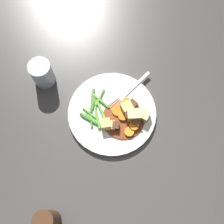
{
  "coord_description": "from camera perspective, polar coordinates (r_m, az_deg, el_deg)",
  "views": [
    {
      "loc": [
        0.07,
        -0.27,
        0.77
      ],
      "look_at": [
        0.0,
        0.0,
        0.01
      ],
      "focal_mm": 42.86,
      "sensor_mm": 36.0,
      "label": 1
    }
  ],
  "objects": [
    {
      "name": "green_bean_5",
      "position": [
        0.79,
        -4.47,
        -1.5
      ],
      "size": [
        0.03,
        0.05,
        0.01
      ],
      "primitive_type": "cylinder",
      "rotation": [
        0.0,
        1.57,
        5.08
      ],
      "color": "#4C8E33",
      "rests_on": "dinner_plate"
    },
    {
      "name": "meat_chunk_1",
      "position": [
        0.8,
        4.48,
        1.78
      ],
      "size": [
        0.03,
        0.03,
        0.02
      ],
      "primitive_type": "cube",
      "rotation": [
        0.0,
        0.0,
        1.09
      ],
      "color": "#56331E",
      "rests_on": "dinner_plate"
    },
    {
      "name": "stew_sauce",
      "position": [
        0.79,
        2.41,
        -1.5
      ],
      "size": [
        0.13,
        0.13,
        0.0
      ],
      "primitive_type": "cylinder",
      "color": "brown",
      "rests_on": "dinner_plate"
    },
    {
      "name": "green_bean_3",
      "position": [
        0.79,
        -3.92,
        -1.7
      ],
      "size": [
        0.06,
        0.03,
        0.01
      ],
      "primitive_type": "cylinder",
      "rotation": [
        0.0,
        1.57,
        5.9
      ],
      "color": "#599E38",
      "rests_on": "dinner_plate"
    },
    {
      "name": "meat_chunk_2",
      "position": [
        0.79,
        3.51,
        -0.48
      ],
      "size": [
        0.03,
        0.03,
        0.03
      ],
      "primitive_type": "cube",
      "rotation": [
        0.0,
        0.0,
        2.09
      ],
      "color": "#4C2B19",
      "rests_on": "dinner_plate"
    },
    {
      "name": "green_bean_2",
      "position": [
        0.8,
        -2.2,
        -0.0
      ],
      "size": [
        0.06,
        0.07,
        0.01
      ],
      "primitive_type": "cylinder",
      "rotation": [
        0.0,
        1.57,
        5.37
      ],
      "color": "#66AD42",
      "rests_on": "dinner_plate"
    },
    {
      "name": "meat_chunk_0",
      "position": [
        0.79,
        5.3,
        -1.83
      ],
      "size": [
        0.03,
        0.04,
        0.02
      ],
      "primitive_type": "cube",
      "rotation": [
        0.0,
        0.0,
        6.07
      ],
      "color": "brown",
      "rests_on": "dinner_plate"
    },
    {
      "name": "green_bean_4",
      "position": [
        0.79,
        -4.53,
        -1.65
      ],
      "size": [
        0.07,
        0.03,
        0.01
      ],
      "primitive_type": "cylinder",
      "rotation": [
        0.0,
        1.57,
        5.98
      ],
      "color": "#4C8E33",
      "rests_on": "dinner_plate"
    },
    {
      "name": "carrot_slice_1",
      "position": [
        0.78,
        3.69,
        -4.27
      ],
      "size": [
        0.04,
        0.04,
        0.01
      ],
      "primitive_type": "cylinder",
      "rotation": [
        0.0,
        0.0,
        5.48
      ],
      "color": "orange",
      "rests_on": "dinner_plate"
    },
    {
      "name": "fork",
      "position": [
        0.83,
        3.59,
        4.38
      ],
      "size": [
        0.1,
        0.16,
        0.0
      ],
      "color": "silver",
      "rests_on": "dinner_plate"
    },
    {
      "name": "green_bean_8",
      "position": [
        0.79,
        -4.82,
        -1.68
      ],
      "size": [
        0.05,
        0.02,
        0.01
      ],
      "primitive_type": "cylinder",
      "rotation": [
        0.0,
        1.57,
        6.0
      ],
      "color": "#4C8E33",
      "rests_on": "dinner_plate"
    },
    {
      "name": "pepper_mill",
      "position": [
        0.73,
        -13.62,
        -21.56
      ],
      "size": [
        0.05,
        0.05,
        0.1
      ],
      "primitive_type": "cylinder",
      "color": "#4C2D19",
      "rests_on": "ground_plane"
    },
    {
      "name": "green_bean_6",
      "position": [
        0.8,
        -4.6,
        -0.44
      ],
      "size": [
        0.06,
        0.03,
        0.01
      ],
      "primitive_type": "cylinder",
      "rotation": [
        0.0,
        1.57,
        5.88
      ],
      "color": "#599E38",
      "rests_on": "dinner_plate"
    },
    {
      "name": "green_bean_7",
      "position": [
        0.81,
        -4.25,
        2.46
      ],
      "size": [
        0.02,
        0.08,
        0.01
      ],
      "primitive_type": "cylinder",
      "rotation": [
        0.0,
        1.57,
        4.9
      ],
      "color": "#4C8E33",
      "rests_on": "dinner_plate"
    },
    {
      "name": "carrot_slice_0",
      "position": [
        0.79,
        2.38,
        -0.86
      ],
      "size": [
        0.04,
        0.04,
        0.01
      ],
      "primitive_type": "cylinder",
      "rotation": [
        0.0,
        0.0,
        5.09
      ],
      "color": "orange",
      "rests_on": "dinner_plate"
    },
    {
      "name": "water_glass",
      "position": [
        0.85,
        -14.68,
        8.0
      ],
      "size": [
        0.07,
        0.07,
        0.09
      ],
      "primitive_type": "cylinder",
      "color": "silver",
      "rests_on": "ground_plane"
    },
    {
      "name": "carrot_slice_4",
      "position": [
        0.8,
        1.22,
        0.29
      ],
      "size": [
        0.05,
        0.05,
        0.01
      ],
      "primitive_type": "cylinder",
      "rotation": [
        0.0,
        0.0,
        5.46
      ],
      "color": "orange",
      "rests_on": "dinner_plate"
    },
    {
      "name": "green_bean_9",
      "position": [
        0.82,
        -2.6,
        3.13
      ],
      "size": [
        0.02,
        0.06,
        0.01
      ],
      "primitive_type": "cylinder",
      "rotation": [
        0.0,
        1.57,
        4.55
      ],
      "color": "#66AD42",
      "rests_on": "dinner_plate"
    },
    {
      "name": "potato_chunk_1",
      "position": [
        0.78,
        4.58,
        -0.9
      ],
      "size": [
        0.05,
        0.04,
        0.04
      ],
      "primitive_type": "cube",
      "rotation": [
        0.0,
        0.0,
        1.88
      ],
      "color": "#EAD68C",
      "rests_on": "dinner_plate"
    },
    {
      "name": "carrot_slice_3",
      "position": [
        0.78,
        4.7,
        -3.0
      ],
      "size": [
        0.03,
        0.03,
        0.01
      ],
      "primitive_type": "cylinder",
      "rotation": [
        0.0,
        0.0,
        3.09
      ],
      "color": "orange",
      "rests_on": "dinner_plate"
    },
    {
      "name": "meat_chunk_3",
      "position": [
        0.78,
        0.8,
        -3.01
      ],
      "size": [
        0.02,
        0.02,
        0.02
      ],
      "primitive_type": "cube",
      "rotation": [
        0.0,
        0.0,
        1.71
      ],
      "color": "#56331E",
      "rests_on": "dinner_plate"
    },
    {
      "name": "potato_chunk_3",
      "position": [
        0.78,
        -0.37,
        -2.92
      ],
      "size": [
        0.03,
        0.03,
        0.02
      ],
      "primitive_type": "cube",
      "rotation": [
        0.0,
        0.0,
        0.3
      ],
      "color": "#DBBC6B",
      "rests_on": "dinner_plate"
    },
    {
      "name": "ground_plane",
      "position": [
        0.81,
        0.0,
        -0.35
      ],
      "size": [
        3.0,
        3.0,
        0.0
      ],
      "primitive_type": "plane",
      "color": "#423F3D"
    },
    {
      "name": "green_bean_11",
      "position": [
        0.81,
        -3.98,
        2.17
      ],
      "size": [
        0.01,
        0.05,
        0.01
      ],
      "primitive_type": "cylinder",
      "rotation": [
        0.0,
        1.57,
        4.85
      ],
      "color": "#4C8E33",
      "rests_on": "dinner_plate"
    },
    {
      "name": "green_bean_0",
      "position": [
        0.79,
        -3.03,
        -1.79
      ],
      "size": [
        0.03,
        0.05,
        0.01
      ],
      "primitive_type": "cylinder",
      "rotation": [
        0.0,
        1.57,
        5.17
      ],
      "color": "#66AD42",
      "rests_on": "dinner_plate"
    },
    {
      "name": "green_bean_1",
      "position": [
        0.81,
        -3.56,
        1.67
      ],
      "size": [
        0.03,
        0.06,
        0.01
      ],
      "primitive_type": "cylinder",
      "rotation": [
        0.0,
        1.57,
        5.08
      ],
      "color": "#599E38",
      "rests_on": "dinner_plate"
    },
    {
      "name": "dinner_plate",
      "position": [
        0.81,
        0.0,
        -0.18
      ],
      "size": [
        0.27,
        0.27,
        0.01
      ],
      "primitive_type": "cylinder",
      "color": "white",
      "rests_on": "ground_plane"
    },
    {
      "name": "potato_chunk_0",
      "position": [
        0.78,
        -1.38,
        -2.56
      ],
      "size": [
        0.04,
        0.04,
        0.03
      ],
      "primitive_type": "cube",
      "rotation": [
        0.0,
        0.0,
        1.97
      ],
      "color": "#DBBC6B",
      "rests_on": "dinner_plate"
    },
    {
      "name": "potato_chunk_2",
      "position": [
        0.79,
        6.6,
        -0.59
      ],
      "size": [
        0.04,
        0.04,
        0.03
      ],
      "primitive_type": "cube",
      "rotation": [
        0.0,
        0.0,
        1.3
      ],
      "color": "#EAD68C",
      "rests_on": "dinner_plate"
    },
    {
      "name": "carrot_slice_2",
      "position": [
        0.81,
        3.16,
        2.09
      ],
      "size": [
        0.04,
        0.04,
        0.01
      ],
      "primitive_type": "cylinder",
      "rotation": [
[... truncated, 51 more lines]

